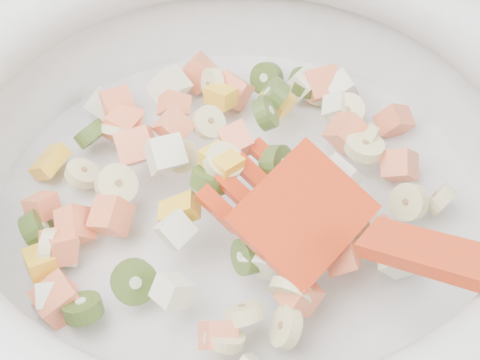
% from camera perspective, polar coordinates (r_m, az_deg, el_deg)
% --- Properties ---
extents(mixing_bowl, '(0.53, 0.42, 0.18)m').
position_cam_1_polar(mixing_bowl, '(0.46, 0.03, 1.24)').
color(mixing_bowl, beige).
rests_on(mixing_bowl, counter).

